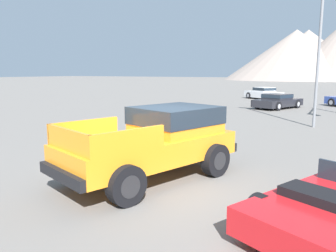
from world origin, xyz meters
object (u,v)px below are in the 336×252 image
(orange_pickup_truck, at_px, (159,138))
(parked_car_dark, at_px, (278,101))
(street_lamp_post, at_px, (321,27))
(parked_car_white, at_px, (264,93))

(orange_pickup_truck, bearing_deg, parked_car_dark, 109.70)
(orange_pickup_truck, height_order, parked_car_dark, orange_pickup_truck)
(street_lamp_post, bearing_deg, parked_car_white, 110.63)
(orange_pickup_truck, relative_size, street_lamp_post, 0.64)
(orange_pickup_truck, distance_m, parked_car_dark, 18.70)
(parked_car_dark, xyz_separation_m, street_lamp_post, (3.25, -8.09, 4.35))
(street_lamp_post, bearing_deg, parked_car_dark, 111.88)
(orange_pickup_truck, xyz_separation_m, parked_car_dark, (-0.33, 18.69, -0.48))
(parked_car_white, height_order, street_lamp_post, street_lamp_post)
(orange_pickup_truck, xyz_separation_m, parked_car_white, (-3.16, 26.77, -0.43))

